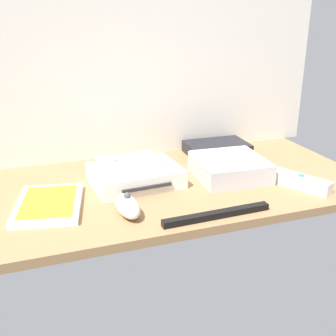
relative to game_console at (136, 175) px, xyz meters
The scene contains 10 objects.
ground_plane 8.63cm from the game_console, 16.68° to the right, with size 100.00×48.00×2.00cm, color #936D47.
back_wall 38.00cm from the game_console, 71.00° to the left, with size 110.00×1.20×64.00cm, color silver.
game_console is the anchor object (origin of this frame).
mini_computer 24.25cm from the game_console, ahead, with size 18.07×18.07×5.30cm.
game_case 22.32cm from the game_console, 162.91° to the right, with size 17.06×21.30×1.56cm.
network_router 32.27cm from the game_console, 26.05° to the left, with size 18.30×12.73×3.40cm.
remote_wand 40.03cm from the game_console, 22.89° to the right, with size 10.00×14.80×3.40cm.
remote_nunchuk 16.75cm from the game_console, 110.92° to the right, with size 5.03×10.26×5.10cm.
remote_classic_pad 3.71cm from the game_console, 142.20° to the left, with size 14.87×8.88×2.40cm.
sensor_bar 25.61cm from the game_console, 64.34° to the right, with size 24.00×1.80×1.40cm, color black.
Camera 1 is at (-31.44, -89.19, 39.88)cm, focal length 44.11 mm.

